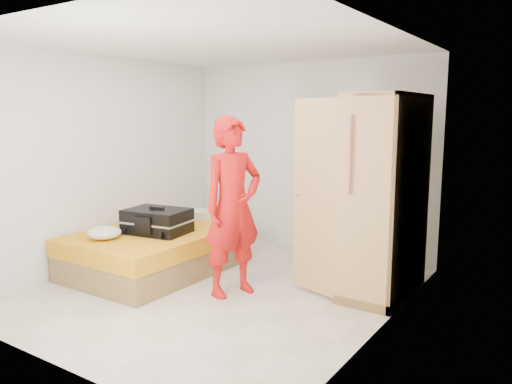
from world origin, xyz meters
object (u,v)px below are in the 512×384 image
Objects in this scene: suitcase at (157,221)px; person at (233,207)px; wardrobe at (380,201)px; round_cushion at (104,233)px; bed at (157,250)px.

person is at bearing -10.28° from suitcase.
wardrobe reaches higher than round_cushion.
bed is at bearing 132.16° from suitcase.
suitcase is (-2.41, -0.82, -0.36)m from wardrobe.
bed is 5.33× the size of round_cushion.
wardrobe is at bearing 16.60° from bed.
wardrobe is (2.50, 0.75, 0.75)m from bed.
wardrobe is 5.54× the size of round_cushion.
person reaches higher than round_cushion.
person is at bearing 19.42° from round_cushion.
wardrobe is 2.62× the size of suitcase.
person is (1.24, -0.12, 0.69)m from bed.
round_cushion reaches higher than bed.
person is (-1.27, -0.86, -0.06)m from wardrobe.
suitcase is at bearing 108.71° from person.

